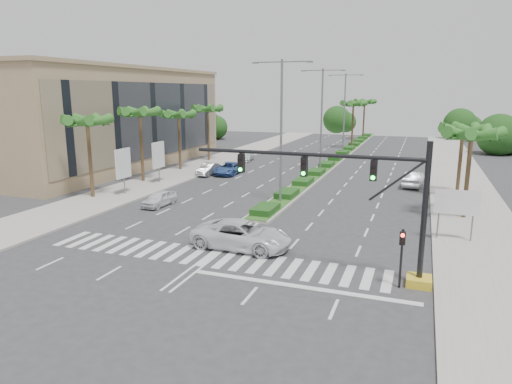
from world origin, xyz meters
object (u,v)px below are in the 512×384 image
car_parked_c (229,168)px  car_parked_d (246,156)px  car_parked_b (208,169)px  car_crossing (242,235)px  car_right (414,179)px  car_parked_a (159,199)px

car_parked_c → car_parked_d: bearing=98.9°
car_parked_b → car_crossing: (12.94, -22.04, 0.19)m
car_right → car_parked_b: bearing=9.3°
car_parked_d → car_right: car_right is taller
car_parked_b → car_parked_c: 2.38m
car_parked_a → car_crossing: 12.86m
car_parked_c → car_right: bearing=-2.0°
car_parked_a → car_parked_d: car_parked_a is taller
car_right → car_parked_d: bearing=-19.5°
car_parked_b → car_crossing: 25.56m
car_parked_c → car_crossing: car_crossing is taller
car_parked_c → car_crossing: size_ratio=0.81×
car_crossing → car_parked_c: bearing=27.3°
car_crossing → car_right: car_crossing is taller
car_parked_b → car_right: car_right is taller
car_parked_c → car_right: 20.38m
car_parked_a → car_parked_c: bearing=94.4°
car_parked_b → car_parked_c: size_ratio=0.81×
car_crossing → car_right: 25.06m
car_parked_a → car_right: 25.41m
car_crossing → car_right: size_ratio=1.32×
car_parked_a → car_parked_c: (-0.42, 15.78, 0.06)m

